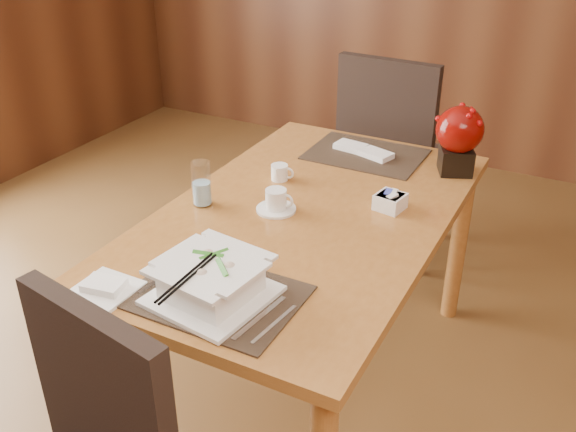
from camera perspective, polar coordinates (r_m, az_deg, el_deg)
The scene contains 12 objects.
dining_table at distance 2.21m, azimuth 1.56°, elevation -1.84°, with size 0.90×1.50×0.75m.
placemat_near at distance 1.75m, azimuth -6.40°, elevation -7.07°, with size 0.45×0.33×0.01m, color black.
placemat_far at distance 2.62m, azimuth 6.92°, elevation 5.47°, with size 0.45×0.33×0.01m, color black.
soup_setting at distance 1.72m, azimuth -6.83°, elevation -5.78°, with size 0.32×0.32×0.12m.
coffee_cup at distance 2.15m, azimuth -1.07°, elevation 1.29°, with size 0.14×0.14×0.08m.
water_glass at distance 2.19m, azimuth -7.70°, elevation 2.84°, with size 0.07×0.07×0.16m, color white.
creamer_jug at distance 2.38m, azimuth -0.76°, elevation 3.90°, with size 0.08×0.08×0.06m, color white, non-canonical shape.
sugar_caddy at distance 2.19m, azimuth 9.06°, elevation 1.27°, with size 0.09×0.09×0.05m, color white.
berry_decor at distance 2.47m, azimuth 14.96°, elevation 6.90°, with size 0.18×0.18×0.26m.
napkins_far at distance 2.61m, azimuth 6.87°, elevation 5.77°, with size 0.25×0.09×0.02m, color white, non-canonical shape.
bread_plate at distance 1.83m, azimuth -15.97°, elevation -6.34°, with size 0.16×0.16×0.01m, color white.
far_chair at distance 3.13m, azimuth 9.31°, elevation 5.98°, with size 0.51×0.51×1.05m.
Camera 1 is at (0.83, -1.12, 1.77)m, focal length 40.00 mm.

